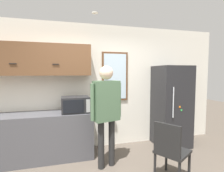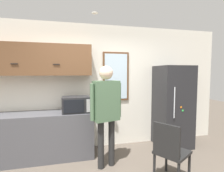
{
  "view_description": "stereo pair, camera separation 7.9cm",
  "coord_description": "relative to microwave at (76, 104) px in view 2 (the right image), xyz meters",
  "views": [
    {
      "loc": [
        -0.65,
        -2.02,
        1.66
      ],
      "look_at": [
        0.17,
        0.97,
        1.42
      ],
      "focal_mm": 28.0,
      "sensor_mm": 36.0,
      "label": 1
    },
    {
      "loc": [
        -0.57,
        -2.04,
        1.66
      ],
      "look_at": [
        0.17,
        0.97,
        1.42
      ],
      "focal_mm": 28.0,
      "sensor_mm": 36.0,
      "label": 2
    }
  ],
  "objects": [
    {
      "name": "chair",
      "position": [
        1.31,
        -1.21,
        -0.52
      ],
      "size": [
        0.6,
        0.6,
        0.93
      ],
      "rotation": [
        0.0,
        0.0,
        2.12
      ],
      "color": "black",
      "rests_on": "ground_plane"
    },
    {
      "name": "upper_cabinets",
      "position": [
        -0.71,
        0.2,
        0.87
      ],
      "size": [
        2.07,
        0.34,
        0.61
      ],
      "color": "brown"
    },
    {
      "name": "ceiling_light",
      "position": [
        0.33,
        -0.39,
        1.64
      ],
      "size": [
        0.11,
        0.11,
        0.01
      ],
      "color": "white"
    },
    {
      "name": "window",
      "position": [
        0.9,
        0.35,
        0.53
      ],
      "size": [
        0.59,
        0.05,
        1.09
      ],
      "color": "brown"
    },
    {
      "name": "microwave",
      "position": [
        0.0,
        0.0,
        0.0
      ],
      "size": [
        0.53,
        0.4,
        0.31
      ],
      "color": "#232326",
      "rests_on": "counter"
    },
    {
      "name": "person",
      "position": [
        0.49,
        -0.53,
        0.05
      ],
      "size": [
        0.57,
        0.33,
        1.77
      ],
      "rotation": [
        0.0,
        0.0,
        0.27
      ],
      "color": "black",
      "rests_on": "ground_plane"
    },
    {
      "name": "refrigerator",
      "position": [
        2.14,
        0.01,
        -0.13
      ],
      "size": [
        0.71,
        0.71,
        1.81
      ],
      "color": "#232326",
      "rests_on": "ground_plane"
    },
    {
      "name": "back_wall",
      "position": [
        0.45,
        0.39,
        0.31
      ],
      "size": [
        6.0,
        0.06,
        2.7
      ],
      "color": "silver",
      "rests_on": "ground_plane"
    },
    {
      "name": "counter",
      "position": [
        -0.71,
        0.06,
        -0.6
      ],
      "size": [
        2.07,
        0.61,
        0.89
      ],
      "color": "#4C4C51",
      "rests_on": "ground_plane"
    }
  ]
}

